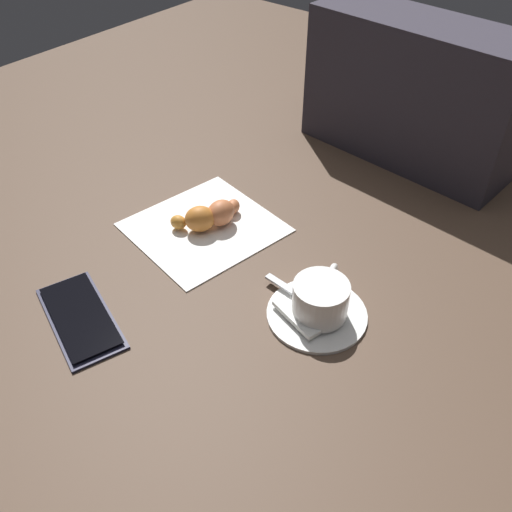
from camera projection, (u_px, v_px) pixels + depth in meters
name	position (u px, v px, depth m)	size (l,w,h in m)	color
ground_plane	(276.00, 266.00, 0.75)	(1.80, 1.80, 0.00)	#4A372A
saucer	(317.00, 313.00, 0.68)	(0.12, 0.12, 0.01)	silver
espresso_cup	(321.00, 298.00, 0.66)	(0.07, 0.09, 0.05)	silver
teaspoon	(317.00, 306.00, 0.67)	(0.12, 0.02, 0.01)	silver
sugar_packet	(296.00, 317.00, 0.66)	(0.07, 0.02, 0.01)	white
napkin	(205.00, 226.00, 0.81)	(0.19, 0.20, 0.00)	white
croissant	(210.00, 216.00, 0.80)	(0.08, 0.11, 0.04)	#B6742A
cell_phone	(80.00, 317.00, 0.67)	(0.17, 0.12, 0.01)	#1E1D31
laptop_bag	(414.00, 93.00, 0.89)	(0.36, 0.12, 0.23)	#2F2C36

